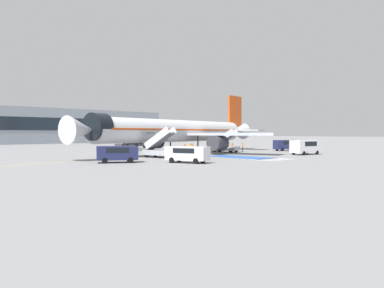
{
  "coord_description": "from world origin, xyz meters",
  "views": [
    {
      "loc": [
        -41.1,
        -44.95,
        3.39
      ],
      "look_at": [
        0.83,
        -2.2,
        1.61
      ],
      "focal_mm": 35.0,
      "sensor_mm": 36.0,
      "label": 1
    }
  ],
  "objects_px": {
    "airliner": "(180,131)",
    "fuel_tanker": "(135,140)",
    "ground_crew_2": "(243,146)",
    "ground_crew_3": "(185,149)",
    "boarding_stairs_aft": "(225,147)",
    "service_van_0": "(187,153)",
    "service_van_2": "(305,146)",
    "ground_crew_0": "(232,146)",
    "service_van_3": "(286,144)",
    "service_van_1": "(117,153)",
    "ground_crew_1": "(192,148)",
    "boarding_stairs_forward": "(160,150)"
  },
  "relations": [
    {
      "from": "airliner",
      "to": "ground_crew_3",
      "type": "relative_size",
      "value": 24.82
    },
    {
      "from": "service_van_3",
      "to": "fuel_tanker",
      "type": "bearing_deg",
      "value": -128.63
    },
    {
      "from": "service_van_1",
      "to": "ground_crew_1",
      "type": "distance_m",
      "value": 19.07
    },
    {
      "from": "service_van_2",
      "to": "ground_crew_3",
      "type": "bearing_deg",
      "value": -115.75
    },
    {
      "from": "airliner",
      "to": "service_van_1",
      "type": "bearing_deg",
      "value": 107.02
    },
    {
      "from": "fuel_tanker",
      "to": "boarding_stairs_forward",
      "type": "bearing_deg",
      "value": -31.44
    },
    {
      "from": "service_van_3",
      "to": "ground_crew_1",
      "type": "relative_size",
      "value": 2.81
    },
    {
      "from": "fuel_tanker",
      "to": "ground_crew_0",
      "type": "relative_size",
      "value": 6.02
    },
    {
      "from": "boarding_stairs_aft",
      "to": "service_van_0",
      "type": "distance_m",
      "value": 24.13
    },
    {
      "from": "boarding_stairs_forward",
      "to": "ground_crew_3",
      "type": "xyz_separation_m",
      "value": [
        5.13,
        0.47,
        0.0
      ]
    },
    {
      "from": "service_van_1",
      "to": "service_van_2",
      "type": "relative_size",
      "value": 0.91
    },
    {
      "from": "service_van_3",
      "to": "ground_crew_0",
      "type": "relative_size",
      "value": 3.22
    },
    {
      "from": "airliner",
      "to": "service_van_2",
      "type": "bearing_deg",
      "value": -155.58
    },
    {
      "from": "fuel_tanker",
      "to": "ground_crew_1",
      "type": "bearing_deg",
      "value": -17.21
    },
    {
      "from": "boarding_stairs_forward",
      "to": "ground_crew_0",
      "type": "relative_size",
      "value": 3.45
    },
    {
      "from": "service_van_2",
      "to": "ground_crew_0",
      "type": "bearing_deg",
      "value": -173.51
    },
    {
      "from": "fuel_tanker",
      "to": "ground_crew_2",
      "type": "xyz_separation_m",
      "value": [
        5.59,
        -25.29,
        -0.93
      ]
    },
    {
      "from": "airliner",
      "to": "boarding_stairs_aft",
      "type": "height_order",
      "value": "airliner"
    },
    {
      "from": "ground_crew_1",
      "to": "ground_crew_2",
      "type": "bearing_deg",
      "value": -115.97
    },
    {
      "from": "airliner",
      "to": "fuel_tanker",
      "type": "bearing_deg",
      "value": -26.71
    },
    {
      "from": "fuel_tanker",
      "to": "ground_crew_2",
      "type": "height_order",
      "value": "fuel_tanker"
    },
    {
      "from": "boarding_stairs_forward",
      "to": "airliner",
      "type": "bearing_deg",
      "value": 22.89
    },
    {
      "from": "fuel_tanker",
      "to": "service_van_3",
      "type": "bearing_deg",
      "value": 23.9
    },
    {
      "from": "airliner",
      "to": "fuel_tanker",
      "type": "relative_size",
      "value": 4.61
    },
    {
      "from": "airliner",
      "to": "ground_crew_0",
      "type": "distance_m",
      "value": 12.48
    },
    {
      "from": "ground_crew_3",
      "to": "service_van_0",
      "type": "bearing_deg",
      "value": 83.85
    },
    {
      "from": "service_van_0",
      "to": "service_van_3",
      "type": "height_order",
      "value": "service_van_3"
    },
    {
      "from": "fuel_tanker",
      "to": "ground_crew_0",
      "type": "distance_m",
      "value": 23.56
    },
    {
      "from": "ground_crew_0",
      "to": "boarding_stairs_aft",
      "type": "bearing_deg",
      "value": -0.09
    },
    {
      "from": "airliner",
      "to": "ground_crew_2",
      "type": "distance_m",
      "value": 12.93
    },
    {
      "from": "boarding_stairs_aft",
      "to": "ground_crew_0",
      "type": "height_order",
      "value": "boarding_stairs_aft"
    },
    {
      "from": "ground_crew_2",
      "to": "ground_crew_3",
      "type": "distance_m",
      "value": 16.45
    },
    {
      "from": "airliner",
      "to": "service_van_3",
      "type": "xyz_separation_m",
      "value": [
        20.48,
        -7.58,
        -2.46
      ]
    },
    {
      "from": "airliner",
      "to": "service_van_1",
      "type": "relative_size",
      "value": 8.93
    },
    {
      "from": "boarding_stairs_forward",
      "to": "ground_crew_2",
      "type": "bearing_deg",
      "value": -3.56
    },
    {
      "from": "airliner",
      "to": "service_van_0",
      "type": "height_order",
      "value": "airliner"
    },
    {
      "from": "boarding_stairs_aft",
      "to": "service_van_0",
      "type": "bearing_deg",
      "value": -159.48
    },
    {
      "from": "boarding_stairs_forward",
      "to": "service_van_0",
      "type": "xyz_separation_m",
      "value": [
        -3.61,
        -9.22,
        0.1
      ]
    },
    {
      "from": "boarding_stairs_aft",
      "to": "service_van_0",
      "type": "xyz_separation_m",
      "value": [
        -20.79,
        -12.25,
        0.12
      ]
    },
    {
      "from": "fuel_tanker",
      "to": "ground_crew_0",
      "type": "height_order",
      "value": "fuel_tanker"
    },
    {
      "from": "boarding_stairs_forward",
      "to": "service_van_0",
      "type": "bearing_deg",
      "value": -121.38
    },
    {
      "from": "service_van_1",
      "to": "service_van_2",
      "type": "distance_m",
      "value": 30.58
    },
    {
      "from": "service_van_0",
      "to": "service_van_2",
      "type": "relative_size",
      "value": 0.96
    },
    {
      "from": "service_van_1",
      "to": "ground_crew_1",
      "type": "bearing_deg",
      "value": 138.49
    },
    {
      "from": "service_van_1",
      "to": "airliner",
      "type": "bearing_deg",
      "value": 146.31
    },
    {
      "from": "ground_crew_3",
      "to": "fuel_tanker",
      "type": "bearing_deg",
      "value": -75.58
    },
    {
      "from": "service_van_0",
      "to": "service_van_3",
      "type": "xyz_separation_m",
      "value": [
        33.45,
        7.7,
        0.1
      ]
    },
    {
      "from": "fuel_tanker",
      "to": "service_van_1",
      "type": "relative_size",
      "value": 1.94
    },
    {
      "from": "boarding_stairs_aft",
      "to": "airliner",
      "type": "bearing_deg",
      "value": 148.84
    },
    {
      "from": "airliner",
      "to": "ground_crew_2",
      "type": "relative_size",
      "value": 26.62
    }
  ]
}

